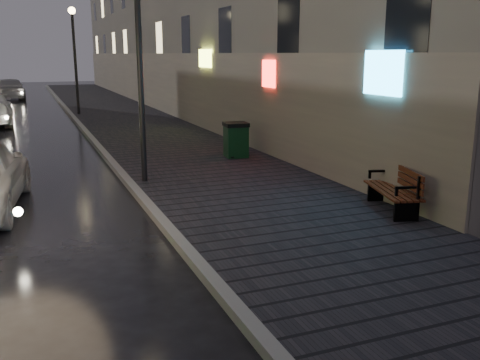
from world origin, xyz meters
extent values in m
plane|color=black|center=(0.00, 0.00, 0.00)|extent=(120.00, 120.00, 0.00)
cube|color=black|center=(3.90, 21.00, 0.07)|extent=(4.60, 58.00, 0.15)
cube|color=slate|center=(1.50, 21.00, 0.07)|extent=(0.20, 58.00, 0.15)
cylinder|color=black|center=(1.85, 6.00, 2.65)|extent=(0.14, 0.14, 5.00)
cylinder|color=black|center=(1.85, 22.00, 2.65)|extent=(0.14, 0.14, 5.00)
sphere|color=#FFD88C|center=(1.85, 22.00, 5.25)|extent=(0.36, 0.36, 0.36)
cube|color=black|center=(5.66, 0.96, 0.34)|extent=(0.47, 0.18, 0.38)
cube|color=black|center=(5.86, 0.90, 0.67)|extent=(0.07, 0.07, 0.66)
cube|color=black|center=(5.61, 0.97, 0.79)|extent=(0.40, 0.15, 0.05)
cube|color=black|center=(6.04, 2.33, 0.34)|extent=(0.47, 0.18, 0.38)
cube|color=black|center=(6.24, 2.27, 0.67)|extent=(0.07, 0.07, 0.66)
cube|color=black|center=(6.00, 2.34, 0.79)|extent=(0.40, 0.15, 0.05)
cube|color=#43220E|center=(5.85, 1.64, 0.56)|extent=(1.03, 1.80, 0.04)
cube|color=#43220E|center=(6.07, 1.58, 0.83)|extent=(0.50, 1.65, 0.38)
cube|color=black|center=(5.07, 8.06, 0.61)|extent=(0.69, 0.69, 0.92)
cube|color=black|center=(5.07, 8.06, 1.13)|extent=(0.74, 0.74, 0.12)
imported|color=#919299|center=(-1.59, 34.79, 0.78)|extent=(2.22, 4.74, 1.57)
camera|label=1|loc=(-0.74, -6.68, 3.18)|focal=40.00mm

